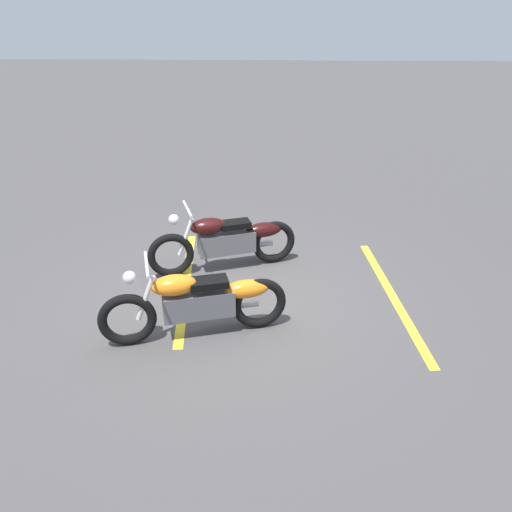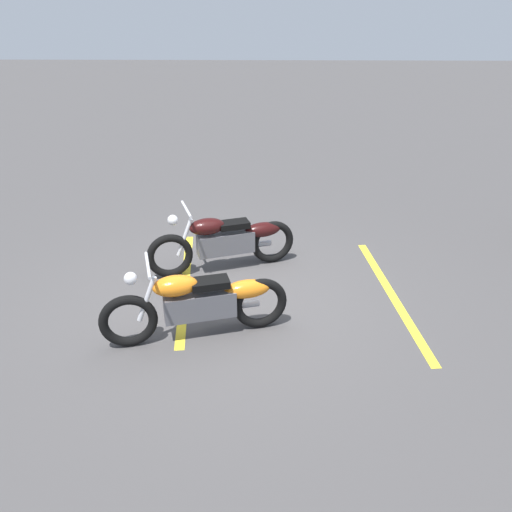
% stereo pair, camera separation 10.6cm
% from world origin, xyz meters
% --- Properties ---
extents(ground_plane, '(60.00, 60.00, 0.00)m').
position_xyz_m(ground_plane, '(0.00, 0.00, 0.00)').
color(ground_plane, '#474444').
extents(motorcycle_bright_foreground, '(2.18, 0.83, 1.04)m').
position_xyz_m(motorcycle_bright_foreground, '(-0.28, -0.85, 0.46)').
color(motorcycle_bright_foreground, black).
rests_on(motorcycle_bright_foreground, ground).
extents(motorcycle_dark_foreground, '(2.14, 0.90, 1.04)m').
position_xyz_m(motorcycle_dark_foreground, '(-0.11, 0.89, 0.46)').
color(motorcycle_dark_foreground, black).
rests_on(motorcycle_dark_foreground, ground).
extents(parking_stripe_near, '(0.43, 3.20, 0.01)m').
position_xyz_m(parking_stripe_near, '(-0.67, 0.42, 0.00)').
color(parking_stripe_near, yellow).
rests_on(parking_stripe_near, ground).
extents(parking_stripe_mid, '(0.43, 3.20, 0.01)m').
position_xyz_m(parking_stripe_mid, '(2.21, 0.15, 0.00)').
color(parking_stripe_mid, yellow).
rests_on(parking_stripe_mid, ground).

